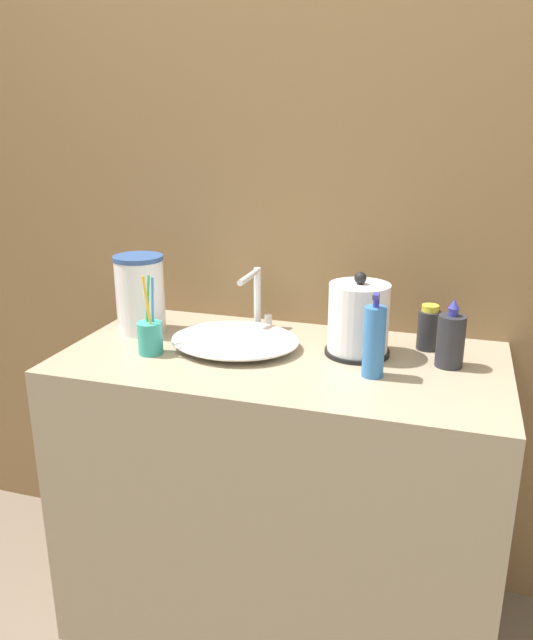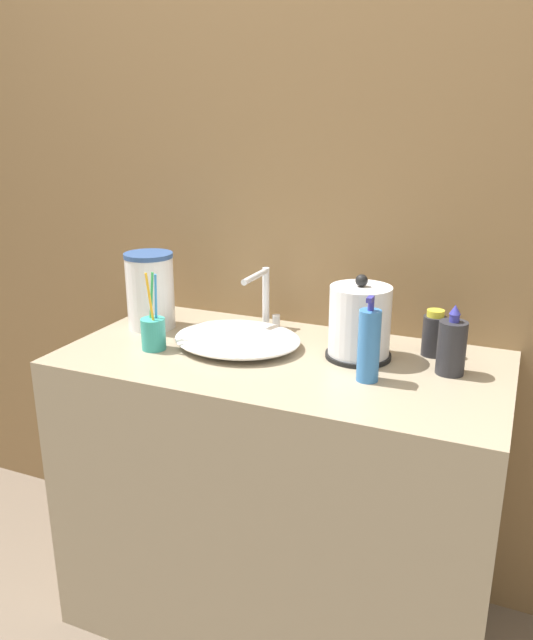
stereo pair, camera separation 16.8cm
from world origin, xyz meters
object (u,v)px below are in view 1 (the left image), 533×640
at_px(electric_kettle, 358,321).
at_px(lotion_bottle, 374,341).
at_px(mouthwash_bottle, 429,328).
at_px(toothbrush_cup, 150,336).
at_px(water_pitcher, 140,294).
at_px(faucet, 256,295).
at_px(shampoo_bottle, 451,340).

xyz_separation_m(electric_kettle, lotion_bottle, (0.06, -0.14, -0.00)).
relative_size(lotion_bottle, mouthwash_bottle, 1.69).
distance_m(toothbrush_cup, water_pitcher, 0.21).
bearing_deg(mouthwash_bottle, toothbrush_cup, -160.18).
bearing_deg(faucet, water_pitcher, -159.49).
height_order(faucet, shampoo_bottle, faucet).
distance_m(lotion_bottle, shampoo_bottle, 0.22).
xyz_separation_m(shampoo_bottle, water_pitcher, (-0.90, 0.02, 0.04)).
height_order(lotion_bottle, mouthwash_bottle, lotion_bottle).
bearing_deg(toothbrush_cup, lotion_bottle, 1.97).
bearing_deg(mouthwash_bottle, lotion_bottle, -116.53).
relative_size(electric_kettle, shampoo_bottle, 1.27).
relative_size(shampoo_bottle, water_pitcher, 0.78).
relative_size(electric_kettle, toothbrush_cup, 1.04).
bearing_deg(toothbrush_cup, electric_kettle, 16.79).
height_order(lotion_bottle, water_pitcher, water_pitcher).
xyz_separation_m(lotion_bottle, water_pitcher, (-0.72, 0.15, 0.02)).
bearing_deg(water_pitcher, lotion_bottle, -11.42).
bearing_deg(faucet, mouthwash_bottle, -3.00).
relative_size(faucet, lotion_bottle, 0.86).
bearing_deg(lotion_bottle, electric_kettle, 113.45).
xyz_separation_m(electric_kettle, shampoo_bottle, (0.24, -0.02, -0.02)).
distance_m(faucet, mouthwash_bottle, 0.52).
bearing_deg(lotion_bottle, toothbrush_cup, -178.03).
xyz_separation_m(lotion_bottle, shampoo_bottle, (0.18, 0.13, -0.02)).
distance_m(faucet, toothbrush_cup, 0.36).
bearing_deg(toothbrush_cup, faucet, 53.72).
height_order(toothbrush_cup, water_pitcher, water_pitcher).
distance_m(electric_kettle, toothbrush_cup, 0.57).
xyz_separation_m(mouthwash_bottle, water_pitcher, (-0.84, -0.10, 0.06)).
distance_m(faucet, electric_kettle, 0.36).
bearing_deg(electric_kettle, shampoo_bottle, -4.18).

